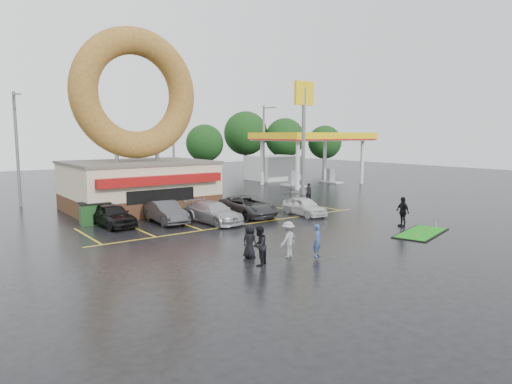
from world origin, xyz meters
TOP-DOWN VIEW (x-y plane):
  - ground at (0.00, 0.00)m, footprint 120.00×120.00m
  - donut_shop at (-3.00, 12.97)m, footprint 10.20×8.70m
  - gas_station at (20.00, 20.94)m, footprint 12.30×13.65m
  - shell_sign at (13.00, 12.00)m, footprint 2.20×0.36m
  - streetlight_left at (-10.00, 19.92)m, footprint 0.40×2.21m
  - streetlight_mid at (4.00, 20.92)m, footprint 0.40×2.21m
  - streetlight_right at (16.00, 21.92)m, footprint 0.40×2.21m
  - tree_far_a at (26.00, 30.00)m, footprint 5.60×5.60m
  - tree_far_b at (32.00, 28.00)m, footprint 4.90×4.90m
  - tree_far_c at (22.00, 34.00)m, footprint 6.30×6.30m
  - tree_far_d at (14.00, 32.00)m, footprint 4.90×4.90m
  - car_black at (-6.89, 7.78)m, footprint 2.06×4.36m
  - car_dgrey at (-3.73, 6.85)m, footprint 1.70×4.37m
  - car_silver at (-1.23, 5.01)m, footprint 2.38×4.87m
  - car_grey at (1.96, 5.64)m, footprint 2.53×5.19m
  - car_white at (5.34, 3.50)m, footprint 1.84×3.90m
  - person_blue at (-1.65, -4.96)m, footprint 0.67×0.57m
  - person_blackjkt at (-4.70, -4.45)m, footprint 1.07×1.01m
  - person_hoodie at (-2.82, -4.20)m, footprint 1.22×0.90m
  - person_bystander at (-4.34, -3.25)m, footprint 0.71×0.89m
  - person_cameraman at (7.52, -3.05)m, footprint 0.73×1.18m
  - person_walker_near at (7.53, 7.29)m, footprint 1.45×1.56m
  - person_walker_far at (10.27, 8.32)m, footprint 0.67×0.56m
  - dumpster at (-7.50, 9.26)m, footprint 1.96×1.45m
  - putting_green at (6.69, -4.95)m, footprint 4.77×3.02m

SIDE VIEW (x-z plane):
  - ground at x=0.00m, z-range 0.00..0.00m
  - putting_green at x=6.69m, z-range -0.24..0.31m
  - car_white at x=5.34m, z-range 0.00..1.29m
  - dumpster at x=-7.50m, z-range 0.00..1.30m
  - car_silver at x=-1.23m, z-range 0.00..1.37m
  - car_dgrey at x=-3.73m, z-range 0.00..1.42m
  - car_grey at x=1.96m, z-range 0.00..1.42m
  - car_black at x=-6.89m, z-range 0.00..1.44m
  - person_blue at x=-1.65m, z-range 0.00..1.54m
  - person_walker_far at x=10.27m, z-range 0.00..1.57m
  - person_bystander at x=-4.34m, z-range 0.00..1.59m
  - person_hoodie at x=-2.82m, z-range 0.00..1.69m
  - person_walker_near at x=7.53m, z-range 0.00..1.74m
  - person_blackjkt at x=-4.70m, z-range 0.00..1.76m
  - person_cameraman at x=7.52m, z-range 0.00..1.87m
  - gas_station at x=20.00m, z-range 0.75..6.65m
  - donut_shop at x=-3.00m, z-range -2.29..11.21m
  - tree_far_b at x=32.00m, z-range 1.03..8.03m
  - tree_far_d at x=14.00m, z-range 1.03..8.03m
  - streetlight_left at x=-10.00m, z-range 0.28..9.28m
  - streetlight_mid at x=4.00m, z-range 0.28..9.28m
  - streetlight_right at x=16.00m, z-range 0.28..9.28m
  - tree_far_a at x=26.00m, z-range 1.18..9.18m
  - tree_far_c at x=22.00m, z-range 1.34..10.34m
  - shell_sign at x=13.00m, z-range 2.08..12.68m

